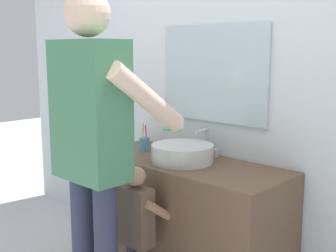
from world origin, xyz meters
TOP-DOWN VIEW (x-y plane):
  - back_wall at (0.00, 0.62)m, footprint 4.40×0.10m
  - vanity_cabinet at (0.00, 0.30)m, footprint 1.34×0.54m
  - sink_basin at (0.00, 0.28)m, footprint 0.39×0.39m
  - faucet at (0.00, 0.51)m, footprint 0.18×0.14m
  - toothbrush_cup at (-0.38, 0.32)m, footprint 0.07×0.07m
  - child_toddler at (0.00, -0.10)m, footprint 0.26×0.26m
  - adult_parent at (-0.07, -0.34)m, footprint 0.56×0.58m

SIDE VIEW (x-z plane):
  - vanity_cabinet at x=0.00m, z-range 0.00..0.81m
  - child_toddler at x=0.00m, z-range 0.08..0.94m
  - toothbrush_cup at x=-0.38m, z-range 0.76..0.97m
  - sink_basin at x=0.00m, z-range 0.81..0.92m
  - faucet at x=0.00m, z-range 0.80..0.98m
  - adult_parent at x=-0.07m, z-range 0.18..1.97m
  - back_wall at x=0.00m, z-range 0.00..2.70m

